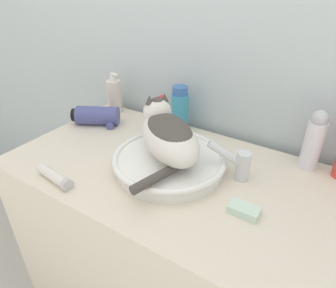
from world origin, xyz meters
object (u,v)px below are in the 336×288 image
deodorant_stick (162,110)px  soap_bar (244,210)px  soap_pump_bottle (114,96)px  cream_tube (55,177)px  lotion_bottle_white (314,140)px  mouthwash_bottle (180,110)px  hair_dryer (98,116)px  cat (169,134)px  faucet (238,163)px

deodorant_stick → soap_bar: deodorant_stick is taller
soap_pump_bottle → cream_tube: size_ratio=1.21×
soap_pump_bottle → lotion_bottle_white: lotion_bottle_white is taller
mouthwash_bottle → hair_dryer: bearing=-155.9°
deodorant_stick → mouthwash_bottle: bearing=0.0°
mouthwash_bottle → deodorant_stick: size_ratio=1.39×
cat → soap_bar: 0.32m
deodorant_stick → soap_bar: 0.59m
deodorant_stick → hair_dryer: deodorant_stick is taller
lotion_bottle_white → cream_tube: bearing=-141.8°
soap_pump_bottle → hair_dryer: bearing=-78.8°
deodorant_stick → hair_dryer: (-0.23, -0.14, -0.03)m
cream_tube → hair_dryer: size_ratio=0.74×
mouthwash_bottle → hair_dryer: size_ratio=0.92×
cream_tube → cat: bearing=45.1°
lotion_bottle_white → deodorant_stick: lotion_bottle_white is taller
cat → faucet: cat is taller
cat → faucet: size_ratio=2.74×
faucet → hair_dryer: size_ratio=0.67×
lotion_bottle_white → cream_tube: lotion_bottle_white is taller
lotion_bottle_white → hair_dryer: 0.83m
lotion_bottle_white → hair_dryer: bearing=-170.1°
cream_tube → hair_dryer: (-0.17, 0.37, 0.02)m
mouthwash_bottle → soap_bar: size_ratio=2.30×
lotion_bottle_white → faucet: bearing=-133.2°
mouthwash_bottle → soap_bar: (0.40, -0.33, -0.08)m
deodorant_stick → soap_bar: (0.48, -0.33, -0.05)m
cat → soap_pump_bottle: 0.52m
cream_tube → soap_bar: size_ratio=1.87×
mouthwash_bottle → cream_tube: (-0.15, -0.51, -0.07)m
faucet → soap_bar: 0.17m
lotion_bottle_white → deodorant_stick: 0.58m
faucet → mouthwash_bottle: size_ratio=0.73×
soap_pump_bottle → deodorant_stick: size_ratio=1.37×
faucet → soap_bar: bearing=99.7°
cat → hair_dryer: bearing=21.1°
cat → faucet: bearing=-127.9°
faucet → soap_pump_bottle: 0.69m
soap_pump_bottle → soap_bar: bearing=-23.7°
cream_tube → hair_dryer: 0.40m
cat → hair_dryer: (-0.43, 0.11, -0.09)m
cat → mouthwash_bottle: 0.28m
soap_pump_bottle → lotion_bottle_white: 0.84m
soap_pump_bottle → deodorant_stick: bearing=-0.0°
lotion_bottle_white → cream_tube: (-0.65, -0.51, -0.09)m
lotion_bottle_white → cream_tube: 0.83m
soap_pump_bottle → cream_tube: soap_pump_bottle is taller
faucet → cat: bearing=-2.7°
faucet → hair_dryer: (-0.64, 0.04, -0.02)m
faucet → lotion_bottle_white: (0.18, 0.19, 0.04)m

